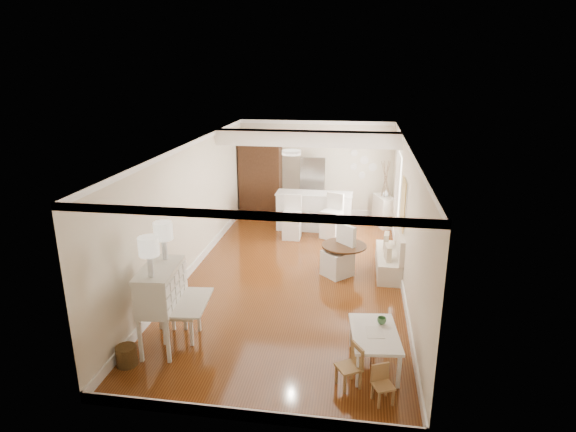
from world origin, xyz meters
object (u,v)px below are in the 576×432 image
(gustavian_armchair, at_px, (181,311))
(kids_table, at_px, (374,349))
(kids_chair_c, at_px, (383,385))
(sideboard, at_px, (384,211))
(pantry_cabinet, at_px, (261,177))
(dining_table, at_px, (344,259))
(wicker_basket, at_px, (127,356))
(secretary_bureau, at_px, (162,307))
(kids_chair_a, at_px, (349,367))
(bar_stool_left, at_px, (292,218))
(bar_stool_right, at_px, (332,216))
(slip_chair_near, at_px, (338,251))
(slip_chair_far, at_px, (341,248))
(fridge, at_px, (325,188))
(kids_chair_b, at_px, (367,344))
(breakfast_counter, at_px, (314,211))

(gustavian_armchair, bearing_deg, kids_table, -99.47)
(kids_chair_c, xyz_separation_m, sideboard, (0.27, 7.61, 0.15))
(kids_chair_c, bearing_deg, pantry_cabinet, 87.61)
(kids_chair_c, distance_m, dining_table, 4.20)
(wicker_basket, height_order, dining_table, dining_table)
(kids_table, bearing_deg, secretary_bureau, 178.82)
(kids_table, xyz_separation_m, kids_chair_a, (-0.36, -0.55, 0.04))
(secretary_bureau, xyz_separation_m, kids_chair_c, (3.43, -0.89, -0.41))
(gustavian_armchair, bearing_deg, bar_stool_left, -16.04)
(bar_stool_right, bearing_deg, gustavian_armchair, -88.95)
(secretary_bureau, distance_m, gustavian_armchair, 0.37)
(dining_table, height_order, slip_chair_near, slip_chair_near)
(kids_chair_a, height_order, sideboard, sideboard)
(wicker_basket, relative_size, pantry_cabinet, 0.13)
(secretary_bureau, height_order, bar_stool_right, secretary_bureau)
(bar_stool_right, bearing_deg, kids_chair_a, -60.93)
(kids_chair_c, relative_size, bar_stool_left, 0.48)
(dining_table, distance_m, sideboard, 3.61)
(bar_stool_right, bearing_deg, secretary_bureau, -89.89)
(slip_chair_far, bearing_deg, bar_stool_right, -113.03)
(kids_chair_c, distance_m, fridge, 8.16)
(kids_table, distance_m, bar_stool_right, 5.64)
(pantry_cabinet, bearing_deg, kids_table, -65.99)
(kids_chair_c, bearing_deg, kids_chair_b, 77.60)
(kids_chair_c, bearing_deg, fridge, 75.23)
(pantry_cabinet, bearing_deg, breakfast_counter, -32.43)
(gustavian_armchair, relative_size, kids_table, 0.88)
(wicker_basket, relative_size, kids_chair_a, 0.48)
(kids_chair_c, bearing_deg, bar_stool_right, 75.04)
(kids_chair_c, distance_m, slip_chair_far, 4.63)
(wicker_basket, relative_size, fridge, 0.17)
(kids_chair_c, height_order, breakfast_counter, breakfast_counter)
(wicker_basket, distance_m, kids_chair_c, 3.79)
(gustavian_armchair, xyz_separation_m, bar_stool_left, (1.10, 5.01, 0.07))
(kids_chair_a, bearing_deg, secretary_bureau, -133.20)
(wicker_basket, relative_size, breakfast_counter, 0.15)
(gustavian_armchair, relative_size, wicker_basket, 3.21)
(breakfast_counter, height_order, bar_stool_left, bar_stool_left)
(kids_chair_c, xyz_separation_m, bar_stool_right, (-1.11, 6.36, 0.31))
(slip_chair_far, relative_size, sideboard, 0.94)
(gustavian_armchair, xyz_separation_m, dining_table, (2.52, 3.01, -0.17))
(bar_stool_left, relative_size, bar_stool_right, 0.97)
(dining_table, xyz_separation_m, pantry_cabinet, (-2.63, 3.90, 0.82))
(slip_chair_near, bearing_deg, gustavian_armchair, -85.43)
(slip_chair_near, distance_m, pantry_cabinet, 4.78)
(kids_table, height_order, kids_chair_c, kids_table)
(kids_chair_a, height_order, slip_chair_near, slip_chair_near)
(bar_stool_left, bearing_deg, dining_table, -54.68)
(pantry_cabinet, bearing_deg, sideboard, -6.76)
(dining_table, bearing_deg, sideboard, 74.34)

